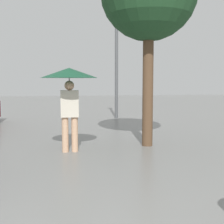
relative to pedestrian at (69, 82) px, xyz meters
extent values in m
cylinder|color=tan|center=(-0.10, 0.00, -1.13)|extent=(0.14, 0.14, 0.76)
cylinder|color=tan|center=(0.10, 0.00, -1.13)|extent=(0.14, 0.14, 0.76)
cube|color=beige|center=(0.00, 0.00, -0.47)|extent=(0.38, 0.22, 0.57)
sphere|color=tan|center=(0.00, 0.00, -0.08)|extent=(0.21, 0.21, 0.21)
cylinder|color=#515456|center=(0.00, 0.00, -0.22)|extent=(0.02, 0.02, 0.61)
cone|color=#14472D|center=(0.00, 0.00, 0.19)|extent=(1.21, 1.21, 0.21)
cylinder|color=brown|center=(1.82, 0.35, -0.04)|extent=(0.25, 0.25, 2.93)
cylinder|color=#515456|center=(2.07, 5.84, 0.60)|extent=(0.13, 0.13, 4.22)
sphere|color=beige|center=(2.07, 5.84, 2.81)|extent=(0.34, 0.34, 0.34)
camera|label=1|loc=(-0.18, -6.69, 0.02)|focal=50.00mm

